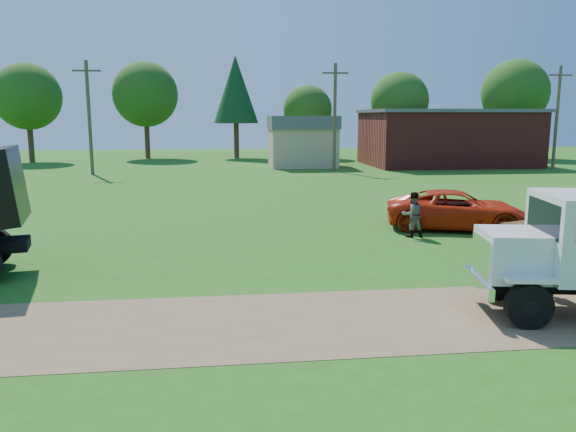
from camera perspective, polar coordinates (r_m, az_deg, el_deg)
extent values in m
plane|color=#2C5512|center=(13.49, 9.51, -10.23)|extent=(140.00, 140.00, 0.00)
cube|color=brown|center=(13.49, 9.51, -10.20)|extent=(120.00, 4.20, 0.01)
cylinder|color=black|center=(13.66, 23.25, -8.39)|extent=(1.07, 0.50, 1.03)
cylinder|color=black|center=(13.66, 23.25, -8.39)|extent=(0.41, 0.40, 0.36)
cylinder|color=black|center=(15.46, 20.72, -6.11)|extent=(1.07, 0.50, 1.03)
cylinder|color=black|center=(15.46, 20.72, -6.11)|extent=(0.41, 0.40, 0.36)
cube|color=silver|center=(14.34, 22.32, -3.61)|extent=(1.92, 1.85, 1.12)
cube|color=white|center=(14.09, 19.08, -3.83)|extent=(0.31, 1.39, 0.93)
cube|color=white|center=(14.24, 18.75, -6.38)|extent=(0.50, 2.14, 0.28)
cube|color=black|center=(14.35, 24.56, -0.14)|extent=(0.36, 1.85, 0.79)
cube|color=black|center=(15.75, 26.32, 0.56)|extent=(1.38, 0.28, 0.70)
cube|color=silver|center=(13.49, 23.43, -5.94)|extent=(1.17, 0.60, 0.09)
cube|color=silver|center=(15.31, 20.86, -3.92)|extent=(1.17, 0.60, 0.09)
imported|color=red|center=(24.43, 16.86, 0.60)|extent=(6.35, 4.29, 1.61)
cylinder|color=black|center=(20.89, 23.87, -2.17)|extent=(1.10, 0.65, 1.05)
cube|color=black|center=(18.88, 23.83, 0.02)|extent=(0.16, 0.16, 1.05)
imported|color=#999999|center=(16.05, 25.07, -4.45)|extent=(0.75, 0.76, 1.77)
imported|color=#999999|center=(22.33, 12.53, 0.14)|extent=(0.92, 0.75, 1.77)
cube|color=maroon|center=(56.49, 15.80, 7.54)|extent=(15.00, 10.00, 5.00)
cube|color=#525256|center=(56.45, 15.93, 10.22)|extent=(15.40, 10.40, 0.30)
cube|color=tan|center=(52.76, 1.48, 6.99)|extent=(6.00, 5.00, 3.60)
cube|color=#525256|center=(52.68, 1.49, 9.49)|extent=(6.20, 5.40, 1.20)
cylinder|color=#453327|center=(48.23, -19.54, 9.34)|extent=(0.28, 0.28, 9.00)
cube|color=#453327|center=(48.36, -19.80, 13.72)|extent=(2.20, 0.14, 0.14)
cylinder|color=#453327|center=(48.10, 4.77, 9.88)|extent=(0.28, 0.28, 9.00)
cube|color=#453327|center=(48.23, 4.83, 14.28)|extent=(2.20, 0.14, 0.14)
cylinder|color=#453327|center=(55.68, 25.63, 8.96)|extent=(0.28, 0.28, 9.00)
cube|color=#453327|center=(55.80, 25.93, 12.75)|extent=(2.20, 0.14, 0.14)
cylinder|color=#322214|center=(63.94, -24.64, 6.62)|extent=(0.56, 0.56, 3.57)
sphere|color=#1F4511|center=(63.90, -24.97, 10.95)|extent=(6.74, 6.74, 6.74)
cylinder|color=#322214|center=(65.30, -14.10, 7.37)|extent=(0.56, 0.56, 3.79)
sphere|color=#1F4511|center=(65.28, -14.29, 11.88)|extent=(7.14, 7.14, 7.14)
cylinder|color=#322214|center=(63.70, -5.26, 7.65)|extent=(0.56, 0.56, 3.96)
cone|color=black|center=(63.71, -5.34, 12.68)|extent=(4.97, 4.97, 7.35)
cylinder|color=#322214|center=(63.95, 1.99, 7.22)|extent=(0.56, 0.56, 2.89)
sphere|color=#1F4511|center=(63.87, 2.01, 10.74)|extent=(5.46, 5.46, 5.46)
cylinder|color=#322214|center=(65.19, 11.13, 7.32)|extent=(0.56, 0.56, 3.42)
sphere|color=#1F4511|center=(65.15, 11.27, 11.40)|extent=(6.45, 6.45, 6.45)
cylinder|color=#322214|center=(68.72, 21.77, 7.13)|extent=(0.56, 0.56, 3.89)
sphere|color=#1F4511|center=(68.72, 22.06, 11.53)|extent=(7.34, 7.34, 7.34)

